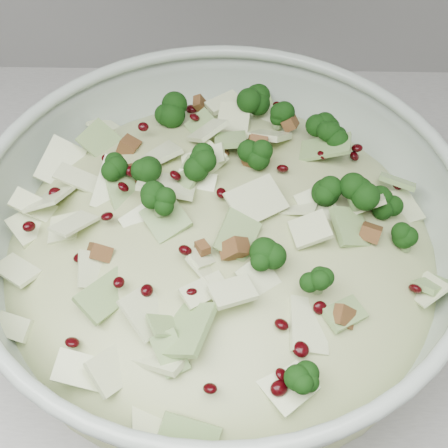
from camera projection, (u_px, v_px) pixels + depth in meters
name	position (u px, v px, depth m)	size (l,w,h in m)	color
counter	(382.00, 405.00, 1.00)	(3.60, 0.60, 0.90)	#B5B5B0
mixing_bowl	(221.00, 255.00, 0.53)	(0.53, 0.53, 0.16)	#A9BAAC
salad	(221.00, 237.00, 0.51)	(0.39, 0.39, 0.16)	#AEBD81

